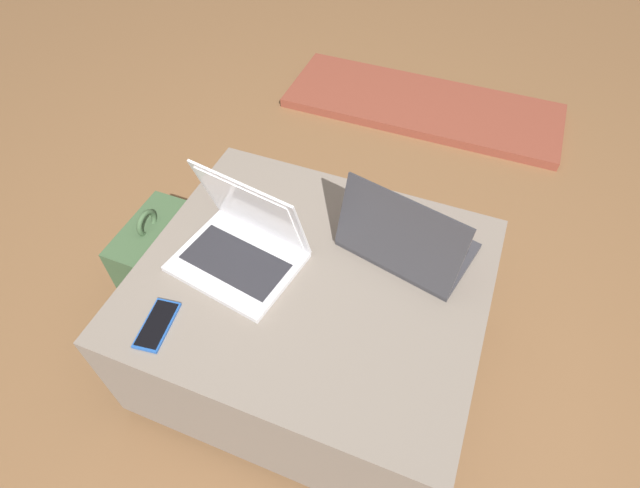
% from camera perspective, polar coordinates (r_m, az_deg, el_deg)
% --- Properties ---
extents(ground_plane, '(14.00, 14.00, 0.00)m').
position_cam_1_polar(ground_plane, '(1.75, -0.78, -12.62)').
color(ground_plane, brown).
extents(ottoman, '(0.94, 0.81, 0.46)m').
position_cam_1_polar(ottoman, '(1.55, -0.87, -8.69)').
color(ottoman, '#3D3832').
rests_on(ottoman, ground_plane).
extents(laptop_near, '(0.36, 0.31, 0.26)m').
position_cam_1_polar(laptop_near, '(1.37, -8.90, 0.04)').
color(laptop_near, silver).
rests_on(laptop_near, ottoman).
extents(laptop_far, '(0.39, 0.30, 0.24)m').
position_cam_1_polar(laptop_far, '(1.39, 9.71, 0.32)').
color(laptop_far, '#333338').
rests_on(laptop_far, ottoman).
extents(cell_phone, '(0.09, 0.15, 0.01)m').
position_cam_1_polar(cell_phone, '(1.33, -18.12, -8.77)').
color(cell_phone, '#1E4C9E').
rests_on(cell_phone, ottoman).
extents(backpack, '(0.19, 0.30, 0.47)m').
position_cam_1_polar(backpack, '(1.79, -17.59, -2.59)').
color(backpack, '#385133').
rests_on(backpack, ground_plane).
extents(fireplace_hearth, '(1.40, 0.50, 0.04)m').
position_cam_1_polar(fireplace_hearth, '(2.75, 11.62, 15.23)').
color(fireplace_hearth, brown).
rests_on(fireplace_hearth, ground_plane).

